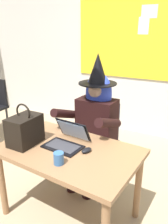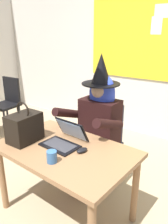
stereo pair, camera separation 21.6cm
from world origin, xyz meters
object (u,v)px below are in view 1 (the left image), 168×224
at_px(chair_at_desk, 99,136).
at_px(handbag, 25,130).
at_px(person_costumed, 94,116).
at_px(coffee_mug, 59,158).
at_px(desk_main, 69,159).
at_px(laptop, 67,140).
at_px(computer_mouse, 86,150).

height_order(chair_at_desk, handbag, handbag).
height_order(person_costumed, coffee_mug, person_costumed).
relative_size(desk_main, handbag, 3.30).
height_order(laptop, handbag, handbag).
bearing_deg(laptop, handbag, -150.44).
distance_m(person_costumed, handbag, 0.79).
distance_m(desk_main, person_costumed, 0.65).
bearing_deg(handbag, person_costumed, 64.91).
height_order(desk_main, coffee_mug, coffee_mug).
bearing_deg(desk_main, chair_at_desk, 93.89).
bearing_deg(computer_mouse, person_costumed, 125.91).
relative_size(desk_main, person_costumed, 0.85).
distance_m(person_costumed, computer_mouse, 0.63).
height_order(chair_at_desk, coffee_mug, chair_at_desk).
bearing_deg(coffee_mug, computer_mouse, 68.46).
distance_m(laptop, coffee_mug, 0.31).
xyz_separation_m(chair_at_desk, computer_mouse, (0.21, -0.71, 0.22)).
relative_size(desk_main, chair_at_desk, 1.38).
xyz_separation_m(laptop, coffee_mug, (0.11, -0.29, 0.00)).
bearing_deg(desk_main, person_costumed, 95.42).
bearing_deg(laptop, chair_at_desk, 94.36).
bearing_deg(desk_main, laptop, 131.55).
xyz_separation_m(desk_main, laptop, (-0.06, 0.06, 0.14)).
relative_size(person_costumed, coffee_mug, 15.40).
bearing_deg(chair_at_desk, handbag, -18.10).
xyz_separation_m(laptop, computer_mouse, (0.22, -0.03, -0.03)).
height_order(laptop, coffee_mug, laptop).
xyz_separation_m(laptop, handbag, (-0.34, -0.16, 0.09)).
bearing_deg(coffee_mug, chair_at_desk, 96.37).
bearing_deg(handbag, laptop, 24.81).
distance_m(desk_main, laptop, 0.16).
bearing_deg(person_costumed, coffee_mug, 10.19).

